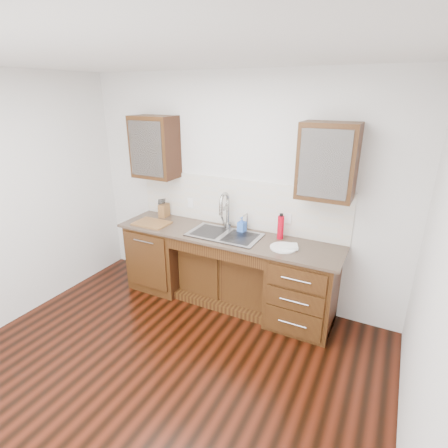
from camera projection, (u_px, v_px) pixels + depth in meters
The scene contains 25 objects.
ground at pixel (155, 384), 3.21m from camera, with size 4.00×3.50×0.10m, color #391107.
ceiling at pixel (124, 44), 2.22m from camera, with size 4.00×3.50×0.10m, color white.
wall_back at pixel (239, 190), 4.21m from camera, with size 4.00×0.10×2.70m, color silver.
base_cabinet_left at pixel (162, 254), 4.64m from camera, with size 0.70×0.62×0.88m, color #593014.
base_cabinet_center at pixel (229, 273), 4.34m from camera, with size 1.20×0.44×0.70m, color #593014.
base_cabinet_right at pixel (303, 289), 3.83m from camera, with size 0.70×0.62×0.88m, color #593014.
countertop at pixel (225, 236), 4.06m from camera, with size 2.70×0.65×0.03m, color #84705B.
backsplash at pixel (237, 203), 4.21m from camera, with size 2.70×0.02×0.59m, color beige.
sink at pixel (224, 242), 4.07m from camera, with size 0.84×0.46×0.19m, color #9E9EA5.
faucet at pixel (228, 212), 4.20m from camera, with size 0.04×0.04×0.40m, color #999993.
filter_tap at pixel (247, 221), 4.13m from camera, with size 0.02×0.02×0.24m, color #999993.
upper_cabinet_left at pixel (155, 147), 4.31m from camera, with size 0.55×0.34×0.75m, color #593014.
upper_cabinet_right at pixel (328, 162), 3.42m from camera, with size 0.55×0.34×0.75m, color #593014.
outlet_left at pixel (191, 203), 4.51m from camera, with size 0.08×0.01×0.12m, color white.
outlet_right at pixel (288, 218), 3.96m from camera, with size 0.08×0.01×0.12m, color white.
soap_bottle at pixel (242, 224), 4.10m from camera, with size 0.08×0.09×0.19m, color blue.
water_bottle at pixel (281, 227), 3.90m from camera, with size 0.07×0.07×0.27m, color #BB0317.
plate at pixel (283, 248), 3.70m from camera, with size 0.29×0.29×0.02m, color white.
dish_towel at pixel (288, 246), 3.68m from camera, with size 0.19×0.14×0.03m, color beige.
knife_block at pixel (164, 210), 4.62m from camera, with size 0.09×0.15×0.17m, color #A37741.
cutting_board at pixel (152, 223), 4.38m from camera, with size 0.43×0.30×0.02m, color brown.
cup_left_a at pixel (149, 151), 4.37m from camera, with size 0.11×0.11×0.09m, color white.
cup_left_b at pixel (165, 152), 4.26m from camera, with size 0.11×0.11×0.10m, color silver.
cup_right_a at pixel (320, 166), 3.46m from camera, with size 0.13×0.13×0.10m, color silver.
cup_right_b at pixel (341, 169), 3.38m from camera, with size 0.09×0.09×0.09m, color white.
Camera 1 is at (1.69, -1.92, 2.46)m, focal length 28.00 mm.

